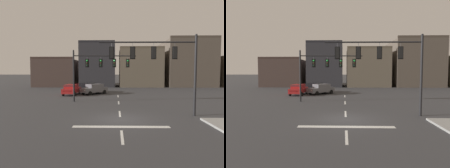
% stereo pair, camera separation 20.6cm
% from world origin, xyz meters
% --- Properties ---
extents(ground_plane, '(400.00, 400.00, 0.00)m').
position_xyz_m(ground_plane, '(0.00, 0.00, 0.00)').
color(ground_plane, '#353538').
extents(stop_bar_paint, '(6.40, 0.50, 0.01)m').
position_xyz_m(stop_bar_paint, '(0.00, -2.00, 0.00)').
color(stop_bar_paint, silver).
rests_on(stop_bar_paint, ground).
extents(lane_centreline, '(0.16, 26.40, 0.01)m').
position_xyz_m(lane_centreline, '(0.00, 2.00, 0.00)').
color(lane_centreline, silver).
rests_on(lane_centreline, ground).
extents(signal_mast_near_side, '(7.92, 0.36, 6.64)m').
position_xyz_m(signal_mast_near_side, '(3.36, 1.43, 4.64)').
color(signal_mast_near_side, black).
rests_on(signal_mast_near_side, ground).
extents(signal_mast_far_side, '(7.54, 0.67, 6.17)m').
position_xyz_m(signal_mast_far_side, '(-2.68, 8.98, 4.25)').
color(signal_mast_far_side, black).
rests_on(signal_mast_far_side, ground).
extents(car_lot_nearside, '(4.75, 3.18, 1.61)m').
position_xyz_m(car_lot_nearside, '(-5.24, 19.53, 0.86)').
color(car_lot_nearside, black).
rests_on(car_lot_nearside, ground).
extents(car_lot_middle, '(2.21, 4.57, 1.61)m').
position_xyz_m(car_lot_middle, '(-7.13, 15.52, 0.86)').
color(car_lot_middle, '#A81E1E').
rests_on(car_lot_middle, ground).
extents(car_lot_farside, '(4.39, 4.37, 1.61)m').
position_xyz_m(car_lot_farside, '(-3.77, 16.65, 0.86)').
color(car_lot_farside, slate).
rests_on(car_lot_farside, ground).
extents(building_row, '(55.53, 13.64, 11.43)m').
position_xyz_m(building_row, '(9.93, 35.23, 4.46)').
color(building_row, '#473833').
rests_on(building_row, ground).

